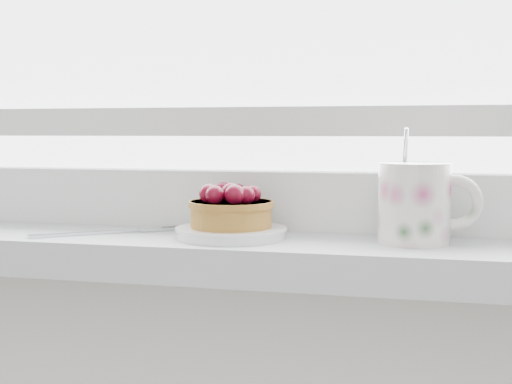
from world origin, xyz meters
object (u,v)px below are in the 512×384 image
(saucer, at_px, (231,233))
(raspberry_tart, at_px, (231,208))
(fork, at_px, (110,232))
(floral_mug, at_px, (417,201))

(saucer, distance_m, raspberry_tart, 0.03)
(saucer, bearing_deg, fork, 179.53)
(saucer, bearing_deg, floral_mug, 3.45)
(raspberry_tart, xyz_separation_m, fork, (-0.15, 0.00, -0.03))
(floral_mug, bearing_deg, saucer, -176.55)
(fork, bearing_deg, saucer, -0.47)
(saucer, xyz_separation_m, fork, (-0.15, 0.00, -0.00))
(raspberry_tart, relative_size, floral_mug, 0.77)
(raspberry_tart, distance_m, floral_mug, 0.20)
(saucer, relative_size, raspberry_tart, 1.31)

